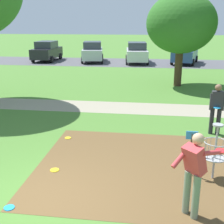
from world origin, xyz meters
TOP-DOWN VIEW (x-y plane):
  - ground_plane at (0.00, 0.00)m, footprint 160.00×160.00m
  - dirt_tee_pad at (2.27, 1.94)m, footprint 5.76×4.71m
  - disc_golf_basket at (3.79, 1.57)m, footprint 0.98×0.58m
  - player_foreground_watching at (3.15, 0.02)m, footprint 1.09×0.65m
  - player_throwing at (4.45, 4.63)m, footprint 0.48×0.42m
  - frisbee_near_basket at (-0.08, 1.42)m, footprint 0.23×0.23m
  - frisbee_mid_grass at (-0.49, -0.25)m, footprint 0.22×0.22m
  - frisbee_far_left at (-0.34, 3.59)m, footprint 0.21×0.21m
  - tree_mid_center at (3.82, 12.47)m, footprint 3.89×3.89m
  - parking_lot_strip at (0.00, 22.28)m, footprint 36.00×6.00m
  - parked_car_leftmost at (-7.67, 22.50)m, footprint 2.01×4.22m
  - parked_car_center_left at (-3.23, 22.45)m, footprint 2.48×4.44m
  - parked_car_center_right at (0.89, 22.14)m, footprint 2.27×4.35m
  - parked_car_rightmost at (5.18, 22.33)m, footprint 2.75×4.51m
  - gravel_path at (0.00, 7.39)m, footprint 40.00×1.83m

SIDE VIEW (x-z plane):
  - ground_plane at x=0.00m, z-range 0.00..0.00m
  - gravel_path at x=0.00m, z-range 0.00..0.00m
  - parking_lot_strip at x=0.00m, z-range 0.00..0.01m
  - dirt_tee_pad at x=2.27m, z-range 0.00..0.01m
  - frisbee_near_basket at x=-0.08m, z-range 0.00..0.02m
  - frisbee_mid_grass at x=-0.49m, z-range 0.00..0.02m
  - frisbee_far_left at x=-0.34m, z-range 0.00..0.02m
  - disc_golf_basket at x=3.79m, z-range 0.06..1.45m
  - parked_car_leftmost at x=-7.67m, z-range 0.00..1.84m
  - parked_car_center_left at x=-3.23m, z-range 0.00..1.84m
  - parked_car_center_right at x=0.89m, z-range 0.00..1.84m
  - parked_car_rightmost at x=5.18m, z-range 0.00..1.84m
  - player_throwing at x=4.45m, z-range 0.11..1.82m
  - player_foreground_watching at x=3.15m, z-range 0.13..1.84m
  - tree_mid_center at x=3.82m, z-range 0.92..6.10m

